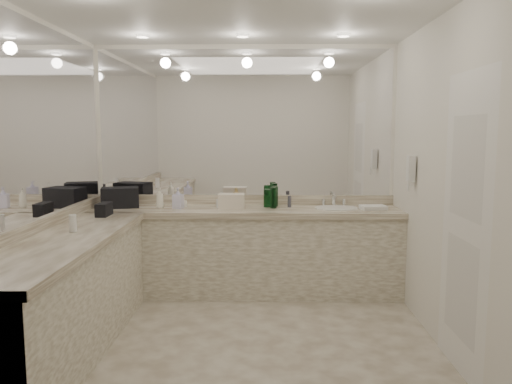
{
  "coord_description": "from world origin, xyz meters",
  "views": [
    {
      "loc": [
        0.23,
        -3.89,
        1.7
      ],
      "look_at": [
        0.14,
        0.4,
        1.17
      ],
      "focal_mm": 35.0,
      "sensor_mm": 36.0,
      "label": 1
    }
  ],
  "objects_px": {
    "cream_cosmetic_case": "(231,201)",
    "soap_bottle_a": "(160,198)",
    "wall_phone": "(411,169)",
    "hand_towel": "(373,207)",
    "soap_bottle_b": "(178,198)",
    "black_toiletry_bag": "(120,197)",
    "soap_bottle_c": "(234,200)",
    "sink": "(336,209)"
  },
  "relations": [
    {
      "from": "cream_cosmetic_case",
      "to": "soap_bottle_a",
      "type": "height_order",
      "value": "soap_bottle_a"
    },
    {
      "from": "wall_phone",
      "to": "hand_towel",
      "type": "bearing_deg",
      "value": 118.23
    },
    {
      "from": "wall_phone",
      "to": "soap_bottle_b",
      "type": "height_order",
      "value": "wall_phone"
    },
    {
      "from": "soap_bottle_a",
      "to": "wall_phone",
      "type": "bearing_deg",
      "value": -11.24
    },
    {
      "from": "wall_phone",
      "to": "black_toiletry_bag",
      "type": "bearing_deg",
      "value": 169.41
    },
    {
      "from": "soap_bottle_b",
      "to": "soap_bottle_c",
      "type": "xyz_separation_m",
      "value": [
        0.57,
        0.1,
        -0.03
      ]
    },
    {
      "from": "cream_cosmetic_case",
      "to": "hand_towel",
      "type": "distance_m",
      "value": 1.45
    },
    {
      "from": "black_toiletry_bag",
      "to": "soap_bottle_a",
      "type": "distance_m",
      "value": 0.43
    },
    {
      "from": "black_toiletry_bag",
      "to": "soap_bottle_b",
      "type": "distance_m",
      "value": 0.62
    },
    {
      "from": "sink",
      "to": "soap_bottle_c",
      "type": "bearing_deg",
      "value": 176.75
    },
    {
      "from": "sink",
      "to": "soap_bottle_a",
      "type": "xyz_separation_m",
      "value": [
        -1.82,
        -0.02,
        0.11
      ]
    },
    {
      "from": "wall_phone",
      "to": "soap_bottle_a",
      "type": "xyz_separation_m",
      "value": [
        -2.43,
        0.48,
        -0.35
      ]
    },
    {
      "from": "soap_bottle_c",
      "to": "cream_cosmetic_case",
      "type": "bearing_deg",
      "value": -102.47
    },
    {
      "from": "sink",
      "to": "soap_bottle_b",
      "type": "distance_m",
      "value": 1.63
    },
    {
      "from": "soap_bottle_a",
      "to": "soap_bottle_c",
      "type": "relative_size",
      "value": 1.36
    },
    {
      "from": "soap_bottle_c",
      "to": "sink",
      "type": "bearing_deg",
      "value": -3.25
    },
    {
      "from": "wall_phone",
      "to": "black_toiletry_bag",
      "type": "height_order",
      "value": "wall_phone"
    },
    {
      "from": "black_toiletry_bag",
      "to": "soap_bottle_a",
      "type": "height_order",
      "value": "black_toiletry_bag"
    },
    {
      "from": "black_toiletry_bag",
      "to": "wall_phone",
      "type": "bearing_deg",
      "value": -10.59
    },
    {
      "from": "wall_phone",
      "to": "soap_bottle_c",
      "type": "relative_size",
      "value": 1.57
    },
    {
      "from": "hand_towel",
      "to": "soap_bottle_a",
      "type": "distance_m",
      "value": 2.19
    },
    {
      "from": "soap_bottle_a",
      "to": "soap_bottle_b",
      "type": "height_order",
      "value": "soap_bottle_b"
    },
    {
      "from": "black_toiletry_bag",
      "to": "cream_cosmetic_case",
      "type": "bearing_deg",
      "value": -2.78
    },
    {
      "from": "cream_cosmetic_case",
      "to": "soap_bottle_a",
      "type": "distance_m",
      "value": 0.74
    },
    {
      "from": "soap_bottle_b",
      "to": "soap_bottle_c",
      "type": "bearing_deg",
      "value": 9.58
    },
    {
      "from": "soap_bottle_b",
      "to": "sink",
      "type": "bearing_deg",
      "value": 1.24
    },
    {
      "from": "sink",
      "to": "soap_bottle_c",
      "type": "distance_m",
      "value": 1.07
    },
    {
      "from": "hand_towel",
      "to": "sink",
      "type": "bearing_deg",
      "value": 171.25
    },
    {
      "from": "soap_bottle_a",
      "to": "sink",
      "type": "bearing_deg",
      "value": 0.55
    },
    {
      "from": "soap_bottle_a",
      "to": "soap_bottle_c",
      "type": "bearing_deg",
      "value": 5.85
    },
    {
      "from": "wall_phone",
      "to": "soap_bottle_a",
      "type": "distance_m",
      "value": 2.5
    },
    {
      "from": "black_toiletry_bag",
      "to": "sink",
      "type": "bearing_deg",
      "value": -0.85
    },
    {
      "from": "black_toiletry_bag",
      "to": "soap_bottle_b",
      "type": "height_order",
      "value": "same"
    },
    {
      "from": "wall_phone",
      "to": "soap_bottle_c",
      "type": "height_order",
      "value": "wall_phone"
    },
    {
      "from": "sink",
      "to": "soap_bottle_b",
      "type": "relative_size",
      "value": 2.04
    },
    {
      "from": "sink",
      "to": "wall_phone",
      "type": "bearing_deg",
      "value": -39.57
    },
    {
      "from": "wall_phone",
      "to": "soap_bottle_c",
      "type": "xyz_separation_m",
      "value": [
        -1.67,
        0.56,
        -0.37
      ]
    },
    {
      "from": "sink",
      "to": "black_toiletry_bag",
      "type": "xyz_separation_m",
      "value": [
        -2.25,
        0.03,
        0.11
      ]
    },
    {
      "from": "cream_cosmetic_case",
      "to": "soap_bottle_b",
      "type": "bearing_deg",
      "value": 179.5
    },
    {
      "from": "black_toiletry_bag",
      "to": "soap_bottle_c",
      "type": "relative_size",
      "value": 2.48
    },
    {
      "from": "cream_cosmetic_case",
      "to": "soap_bottle_a",
      "type": "xyz_separation_m",
      "value": [
        -0.74,
        0.01,
        0.03
      ]
    },
    {
      "from": "cream_cosmetic_case",
      "to": "soap_bottle_b",
      "type": "relative_size",
      "value": 1.23
    }
  ]
}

